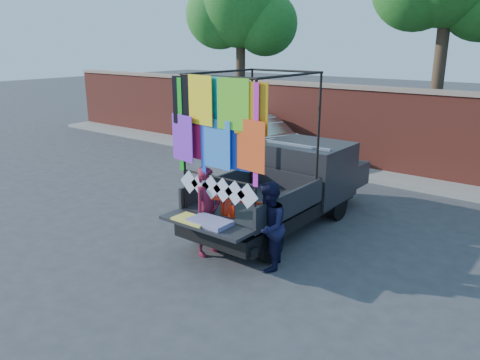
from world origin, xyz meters
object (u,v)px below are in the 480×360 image
Objects in this scene: pickup_truck at (294,184)px; woman at (208,211)px; sedan at (256,139)px; man at (268,226)px.

pickup_truck is 3.13× the size of woman.
sedan is 2.72× the size of woman.
man is at bearing -79.49° from woman.
sedan is 2.90× the size of man.
pickup_truck reaches higher than man.
woman is at bearing -135.20° from sedan.
man is (1.24, 0.18, -0.05)m from woman.
man is at bearing -126.57° from sedan.
sedan is at bearing -167.13° from man.
sedan is at bearing 31.32° from woman.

